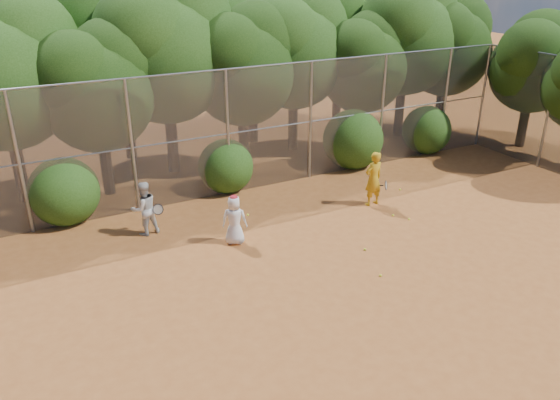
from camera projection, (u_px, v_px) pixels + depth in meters
ground at (363, 269)px, 13.44m from camera, size 80.00×80.00×0.00m
fence_back at (253, 128)px, 17.42m from camera, size 20.05×0.09×4.03m
fence_side at (548, 112)px, 19.30m from camera, size 0.09×6.09×4.03m
tree_1 at (0, 67)px, 15.71m from camera, size 4.64×4.03×6.35m
tree_2 at (97, 83)px, 16.44m from camera, size 3.99×3.47×5.47m
tree_3 at (166, 45)px, 17.99m from camera, size 4.89×4.26×6.70m
tree_4 at (243, 62)px, 18.82m from camera, size 4.19×3.64×5.73m
tree_5 at (295, 45)px, 20.42m from camera, size 4.51×3.92×6.17m
tree_6 at (364, 60)px, 20.90m from camera, size 3.86×3.36×5.29m
tree_7 at (407, 32)px, 22.13m from camera, size 4.77×4.14×6.53m
tree_8 at (448, 42)px, 22.92m from camera, size 4.25×3.70×5.82m
tree_10 at (119, 33)px, 19.26m from camera, size 5.15×4.48×7.06m
tree_11 at (252, 39)px, 21.24m from camera, size 4.64×4.03×6.35m
tree_12 at (341, 22)px, 23.51m from camera, size 5.02×4.37×6.88m
tree_13 at (535, 59)px, 20.99m from camera, size 3.86×3.36×5.29m
bush_0 at (64, 189)px, 15.58m from camera, size 2.00×2.00×2.00m
bush_1 at (226, 164)px, 17.75m from camera, size 1.80×1.80×1.80m
bush_2 at (353, 137)px, 19.80m from camera, size 2.20×2.20×2.20m
bush_3 at (427, 128)px, 21.35m from camera, size 1.90×1.90×1.90m
player_yellow at (373, 179)px, 16.66m from camera, size 0.82×0.56×1.72m
player_teen at (234, 220)px, 14.43m from camera, size 0.80×0.71×1.40m
player_white at (144, 208)px, 14.89m from camera, size 0.90×0.79×1.54m
ball_0 at (393, 215)px, 16.20m from camera, size 0.07×0.07×0.07m
ball_1 at (409, 219)px, 15.96m from camera, size 0.07×0.07×0.07m
ball_2 at (365, 249)px, 14.30m from camera, size 0.07×0.07×0.07m
ball_3 at (380, 275)px, 13.12m from camera, size 0.07×0.07×0.07m
ball_4 at (400, 189)px, 18.01m from camera, size 0.07×0.07×0.07m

